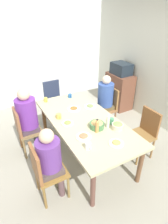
{
  "coord_description": "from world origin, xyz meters",
  "views": [
    {
      "loc": [
        2.28,
        -1.27,
        2.4
      ],
      "look_at": [
        0.0,
        0.0,
        0.88
      ],
      "focal_mm": 29.63,
      "sensor_mm": 36.0,
      "label": 1
    }
  ],
  "objects_px": {
    "chair_2": "(144,131)",
    "plate_3": "(84,136)",
    "side_cabinet": "(119,91)",
    "person_3": "(105,98)",
    "cup_4": "(46,100)",
    "plate_4": "(74,109)",
    "chair_1": "(54,98)",
    "chair_3": "(108,106)",
    "plate_2": "(68,123)",
    "person_0": "(50,158)",
    "plate_0": "(90,106)",
    "bowl_0": "(118,126)",
    "cup_0": "(70,96)",
    "dining_table": "(84,123)",
    "cup_1": "(88,146)",
    "cup_2": "(59,116)",
    "cup_3": "(112,121)",
    "plate_1": "(116,143)",
    "chair_4": "(25,129)",
    "bowl_1": "(97,125)",
    "person_4": "(28,116)",
    "chair_0": "(45,170)",
    "microwave": "(121,69)",
    "bottle_1": "(97,126)"
  },
  "relations": [
    {
      "from": "chair_2",
      "to": "plate_3",
      "type": "distance_m",
      "value": 1.16
    },
    {
      "from": "side_cabinet",
      "to": "person_3",
      "type": "bearing_deg",
      "value": -55.33
    },
    {
      "from": "cup_4",
      "to": "plate_4",
      "type": "bearing_deg",
      "value": 32.28
    },
    {
      "from": "chair_1",
      "to": "chair_3",
      "type": "distance_m",
      "value": 1.28
    },
    {
      "from": "plate_2",
      "to": "person_0",
      "type": "bearing_deg",
      "value": -42.24
    },
    {
      "from": "plate_0",
      "to": "bowl_0",
      "type": "distance_m",
      "value": 0.82
    },
    {
      "from": "chair_2",
      "to": "cup_0",
      "type": "relative_size",
      "value": 8.14
    },
    {
      "from": "dining_table",
      "to": "chair_3",
      "type": "height_order",
      "value": "chair_3"
    },
    {
      "from": "cup_1",
      "to": "cup_2",
      "type": "relative_size",
      "value": 0.93
    },
    {
      "from": "chair_1",
      "to": "cup_3",
      "type": "height_order",
      "value": "chair_1"
    },
    {
      "from": "chair_2",
      "to": "person_3",
      "type": "height_order",
      "value": "person_3"
    },
    {
      "from": "plate_1",
      "to": "cup_1",
      "type": "height_order",
      "value": "cup_1"
    },
    {
      "from": "plate_2",
      "to": "chair_4",
      "type": "bearing_deg",
      "value": -130.72
    },
    {
      "from": "chair_1",
      "to": "plate_0",
      "type": "bearing_deg",
      "value": 15.87
    },
    {
      "from": "plate_2",
      "to": "cup_1",
      "type": "height_order",
      "value": "cup_1"
    },
    {
      "from": "chair_3",
      "to": "plate_3",
      "type": "height_order",
      "value": "chair_3"
    },
    {
      "from": "bowl_1",
      "to": "chair_1",
      "type": "bearing_deg",
      "value": -177.97
    },
    {
      "from": "chair_1",
      "to": "plate_2",
      "type": "xyz_separation_m",
      "value": [
        1.43,
        -0.29,
        0.23
      ]
    },
    {
      "from": "dining_table",
      "to": "cup_2",
      "type": "distance_m",
      "value": 0.44
    },
    {
      "from": "bowl_0",
      "to": "cup_4",
      "type": "distance_m",
      "value": 1.58
    },
    {
      "from": "bowl_1",
      "to": "cup_4",
      "type": "bearing_deg",
      "value": -162.3
    },
    {
      "from": "chair_1",
      "to": "cup_4",
      "type": "relative_size",
      "value": 8.32
    },
    {
      "from": "chair_3",
      "to": "person_4",
      "type": "height_order",
      "value": "person_4"
    },
    {
      "from": "dining_table",
      "to": "person_4",
      "type": "bearing_deg",
      "value": -123.81
    },
    {
      "from": "chair_1",
      "to": "side_cabinet",
      "type": "bearing_deg",
      "value": 79.84
    },
    {
      "from": "chair_0",
      "to": "cup_1",
      "type": "bearing_deg",
      "value": 78.29
    },
    {
      "from": "chair_1",
      "to": "plate_3",
      "type": "bearing_deg",
      "value": -7.19
    },
    {
      "from": "dining_table",
      "to": "cup_3",
      "type": "distance_m",
      "value": 0.47
    },
    {
      "from": "cup_2",
      "to": "dining_table",
      "type": "bearing_deg",
      "value": 54.65
    },
    {
      "from": "dining_table",
      "to": "person_0",
      "type": "distance_m",
      "value": 0.96
    },
    {
      "from": "dining_table",
      "to": "chair_1",
      "type": "xyz_separation_m",
      "value": [
        -1.45,
        0.0,
        -0.15
      ]
    },
    {
      "from": "cup_0",
      "to": "microwave",
      "type": "relative_size",
      "value": 0.23
    },
    {
      "from": "person_4",
      "to": "microwave",
      "type": "xyz_separation_m",
      "value": [
        -0.61,
        2.49,
        0.28
      ]
    },
    {
      "from": "dining_table",
      "to": "bottle_1",
      "type": "xyz_separation_m",
      "value": [
        0.4,
        0.0,
        0.18
      ]
    },
    {
      "from": "chair_1",
      "to": "person_4",
      "type": "bearing_deg",
      "value": -41.18
    },
    {
      "from": "chair_0",
      "to": "cup_3",
      "type": "distance_m",
      "value": 1.27
    },
    {
      "from": "bottle_1",
      "to": "person_3",
      "type": "bearing_deg",
      "value": 139.51
    },
    {
      "from": "plate_0",
      "to": "person_0",
      "type": "bearing_deg",
      "value": -52.0
    },
    {
      "from": "chair_1",
      "to": "chair_3",
      "type": "height_order",
      "value": "same"
    },
    {
      "from": "dining_table",
      "to": "chair_0",
      "type": "xyz_separation_m",
      "value": [
        0.54,
        -0.89,
        -0.15
      ]
    },
    {
      "from": "chair_1",
      "to": "cup_4",
      "type": "bearing_deg",
      "value": -34.06
    },
    {
      "from": "cup_0",
      "to": "cup_4",
      "type": "distance_m",
      "value": 0.51
    },
    {
      "from": "chair_2",
      "to": "microwave",
      "type": "height_order",
      "value": "microwave"
    },
    {
      "from": "plate_1",
      "to": "microwave",
      "type": "height_order",
      "value": "microwave"
    },
    {
      "from": "person_3",
      "to": "cup_3",
      "type": "bearing_deg",
      "value": -28.71
    },
    {
      "from": "person_0",
      "to": "plate_1",
      "type": "distance_m",
      "value": 0.92
    },
    {
      "from": "dining_table",
      "to": "plate_2",
      "type": "height_order",
      "value": "plate_2"
    },
    {
      "from": "chair_1",
      "to": "chair_3",
      "type": "relative_size",
      "value": 1.0
    },
    {
      "from": "chair_2",
      "to": "bowl_0",
      "type": "bearing_deg",
      "value": -95.61
    },
    {
      "from": "chair_3",
      "to": "chair_4",
      "type": "relative_size",
      "value": 1.0
    }
  ]
}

